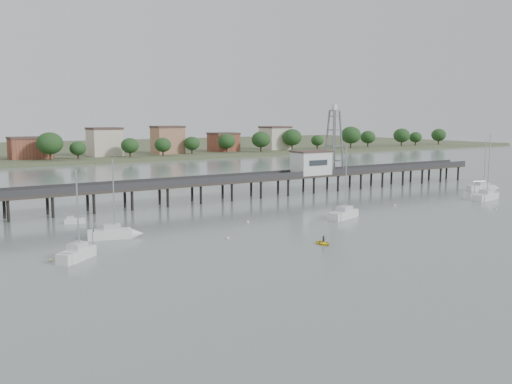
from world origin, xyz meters
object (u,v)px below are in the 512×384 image
at_px(pier, 212,183).
at_px(white_tender, 74,221).
at_px(sailboat_c, 348,213).
at_px(sailboat_a, 82,252).
at_px(lattice_tower, 334,142).
at_px(sailboat_e, 486,188).
at_px(sailboat_b, 120,234).
at_px(yellow_dinghy, 323,244).
at_px(sailboat_d, 489,196).

bearing_deg(pier, white_tender, -163.36).
bearing_deg(sailboat_c, sailboat_a, 164.95).
xyz_separation_m(lattice_tower, sailboat_c, (-20.72, -28.16, -10.46)).
distance_m(sailboat_a, white_tender, 23.54).
bearing_deg(pier, lattice_tower, 0.00).
xyz_separation_m(lattice_tower, sailboat_a, (-66.37, -31.79, -10.45)).
relative_size(lattice_tower, white_tender, 4.45).
distance_m(pier, sailboat_a, 47.29).
bearing_deg(lattice_tower, sailboat_e, -33.04).
distance_m(lattice_tower, sailboat_b, 64.19).
bearing_deg(lattice_tower, pier, -180.00).
xyz_separation_m(pier, yellow_dinghy, (-5.75, -41.91, -3.79)).
bearing_deg(white_tender, lattice_tower, 26.60).
height_order(sailboat_b, yellow_dinghy, sailboat_b).
relative_size(pier, sailboat_c, 11.53).
distance_m(sailboat_b, yellow_dinghy, 28.38).
bearing_deg(sailboat_c, sailboat_d, -19.06).
distance_m(sailboat_a, sailboat_c, 45.80).
xyz_separation_m(lattice_tower, white_tender, (-61.12, -8.85, -10.71)).
distance_m(pier, sailboat_b, 36.17).
distance_m(pier, sailboat_e, 63.93).
xyz_separation_m(pier, sailboat_a, (-34.87, -31.79, -3.14)).
relative_size(sailboat_b, yellow_dinghy, 4.47).
height_order(white_tender, yellow_dinghy, yellow_dinghy).
relative_size(sailboat_a, sailboat_c, 0.86).
bearing_deg(pier, sailboat_e, -17.44).
bearing_deg(white_tender, sailboat_d, 4.94).
height_order(lattice_tower, white_tender, lattice_tower).
relative_size(lattice_tower, sailboat_b, 1.33).
bearing_deg(sailboat_b, sailboat_a, -117.39).
bearing_deg(sailboat_b, sailboat_e, 17.71).
bearing_deg(sailboat_e, sailboat_d, -126.06).
xyz_separation_m(sailboat_d, sailboat_c, (-38.98, -0.37, 0.01)).
distance_m(lattice_tower, sailboat_d, 34.86).
bearing_deg(sailboat_d, lattice_tower, 112.81).
height_order(sailboat_a, sailboat_b, sailboat_b).
bearing_deg(sailboat_a, lattice_tower, -15.44).
relative_size(sailboat_d, sailboat_a, 1.25).
bearing_deg(sailboat_d, sailboat_a, 172.21).
height_order(pier, white_tender, pier).
distance_m(sailboat_e, sailboat_b, 88.35).
bearing_deg(sailboat_a, sailboat_d, -38.33).
relative_size(white_tender, yellow_dinghy, 1.34).
relative_size(sailboat_a, yellow_dinghy, 4.31).
distance_m(sailboat_e, sailboat_c, 50.94).
xyz_separation_m(sailboat_a, sailboat_c, (45.66, 3.63, -0.01)).
height_order(pier, sailboat_c, sailboat_c).
bearing_deg(sailboat_c, sailboat_b, 153.41).
relative_size(sailboat_d, sailboat_b, 1.21).
xyz_separation_m(white_tender, yellow_dinghy, (23.87, -33.06, -0.39)).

